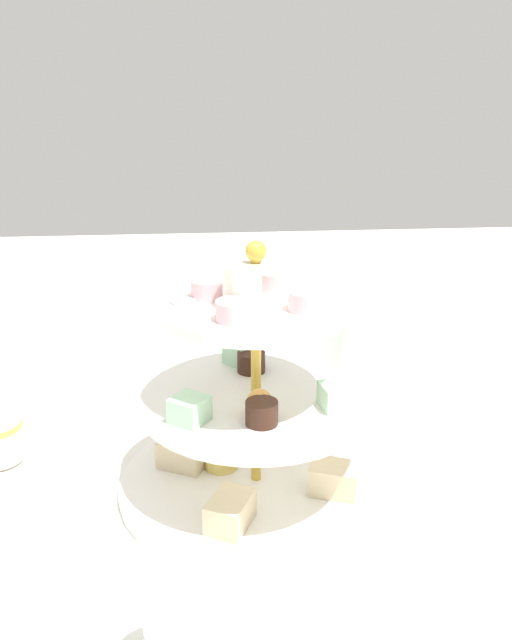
# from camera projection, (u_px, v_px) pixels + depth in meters

# --- Properties ---
(ground_plane) EXTENTS (2.40, 2.40, 0.00)m
(ground_plane) POSITION_uv_depth(u_px,v_px,m) (256.00, 486.00, 0.70)
(ground_plane) COLOR silver
(tiered_serving_stand) EXTENTS (0.28, 0.28, 0.26)m
(tiered_serving_stand) POSITION_uv_depth(u_px,v_px,m) (255.00, 417.00, 0.67)
(tiered_serving_stand) COLOR white
(tiered_serving_stand) RESTS_ON ground_plane
(water_glass_tall_right) EXTENTS (0.07, 0.07, 0.13)m
(water_glass_tall_right) POSITION_uv_depth(u_px,v_px,m) (351.00, 341.00, 0.91)
(water_glass_tall_right) COLOR silver
(water_glass_tall_right) RESTS_ON ground_plane
(butter_knife_right) EXTENTS (0.14, 0.12, 0.00)m
(butter_knife_right) POSITION_uv_depth(u_px,v_px,m) (125.00, 377.00, 0.95)
(butter_knife_right) COLOR silver
(butter_knife_right) RESTS_ON ground_plane
(water_glass_mid_back) EXTENTS (0.06, 0.06, 0.10)m
(water_glass_mid_back) POSITION_uv_depth(u_px,v_px,m) (188.00, 626.00, 0.46)
(water_glass_mid_back) COLOR silver
(water_glass_mid_back) RESTS_ON ground_plane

